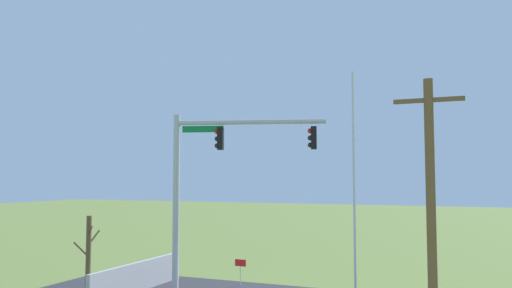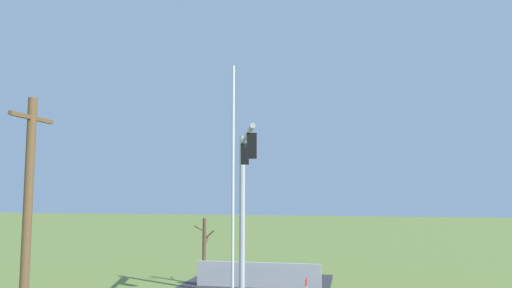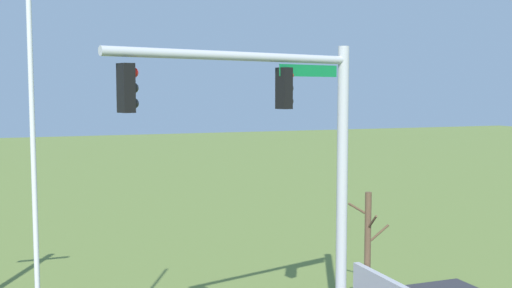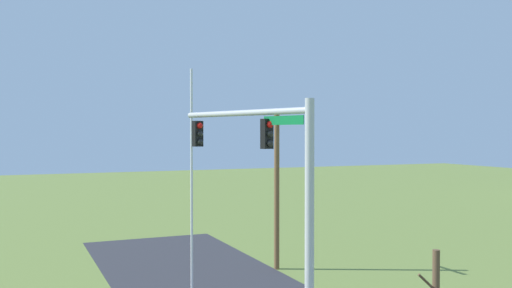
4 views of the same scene
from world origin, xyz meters
name	(u,v)px [view 2 (image 2 of 4)]	position (x,y,z in m)	size (l,w,h in m)	color
retaining_fence	(258,275)	(5.36, -0.27, 0.65)	(0.20, 6.63, 1.31)	#A8A8AD
signal_mast	(244,185)	(1.74, -0.32, 5.34)	(6.31, 2.02, 7.78)	#B2B5BA
flagpole	(233,202)	(-4.15, -1.24, 4.68)	(0.10, 0.10, 9.35)	silver
utility_pole	(27,225)	(-7.35, 4.11, 4.07)	(1.90, 0.26, 7.81)	brown
bare_tree	(204,250)	(5.60, 2.77, 1.84)	(1.27, 1.02, 3.56)	brown
open_sign	(306,286)	(1.66, -3.14, 0.91)	(0.56, 0.04, 1.22)	silver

